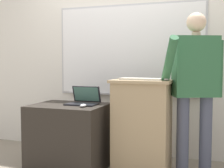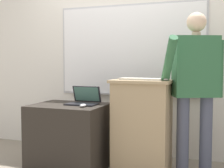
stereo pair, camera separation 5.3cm
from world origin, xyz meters
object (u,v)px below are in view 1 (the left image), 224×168
(computer_mouse_by_keyboard, at_px, (166,79))
(person_presenter, at_px, (195,82))
(side_desk, at_px, (69,137))
(laptop, at_px, (84,100))
(lectern_podium, at_px, (142,126))
(wireless_keyboard, at_px, (141,79))
(computer_mouse_by_laptop, at_px, (83,106))

(computer_mouse_by_keyboard, bearing_deg, person_presenter, 32.41)
(side_desk, distance_m, computer_mouse_by_keyboard, 1.26)
(person_presenter, height_order, laptop, person_presenter)
(lectern_podium, bearing_deg, laptop, -174.44)
(lectern_podium, relative_size, computer_mouse_by_keyboard, 10.07)
(person_presenter, bearing_deg, laptop, 164.14)
(side_desk, relative_size, wireless_keyboard, 1.82)
(lectern_podium, height_order, computer_mouse_by_laptop, lectern_podium)
(lectern_podium, height_order, wireless_keyboard, wireless_keyboard)
(side_desk, relative_size, computer_mouse_by_keyboard, 8.09)
(lectern_podium, distance_m, computer_mouse_by_laptop, 0.67)
(computer_mouse_by_laptop, bearing_deg, computer_mouse_by_keyboard, 14.11)
(person_presenter, height_order, computer_mouse_by_keyboard, person_presenter)
(wireless_keyboard, bearing_deg, laptop, -179.34)
(computer_mouse_by_laptop, distance_m, computer_mouse_by_keyboard, 0.91)
(lectern_podium, bearing_deg, person_presenter, 11.58)
(lectern_podium, height_order, person_presenter, person_presenter)
(lectern_podium, xyz_separation_m, person_presenter, (0.54, 0.11, 0.49))
(wireless_keyboard, height_order, computer_mouse_by_laptop, wireless_keyboard)
(lectern_podium, relative_size, wireless_keyboard, 2.26)
(lectern_podium, distance_m, wireless_keyboard, 0.51)
(person_presenter, xyz_separation_m, computer_mouse_by_keyboard, (-0.27, -0.17, 0.03))
(laptop, xyz_separation_m, computer_mouse_by_keyboard, (0.92, 0.00, 0.25))
(person_presenter, bearing_deg, lectern_podium, 167.43)
(laptop, relative_size, computer_mouse_by_laptop, 3.39)
(computer_mouse_by_keyboard, bearing_deg, wireless_keyboard, 178.99)
(lectern_podium, height_order, laptop, lectern_podium)
(side_desk, distance_m, laptop, 0.45)
(wireless_keyboard, bearing_deg, computer_mouse_by_keyboard, -1.01)
(laptop, distance_m, wireless_keyboard, 0.70)
(laptop, height_order, computer_mouse_by_laptop, laptop)
(side_desk, xyz_separation_m, computer_mouse_by_keyboard, (1.07, 0.09, 0.66))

